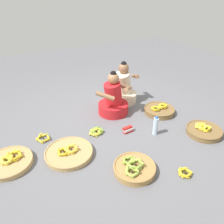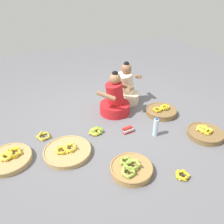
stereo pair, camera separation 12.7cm
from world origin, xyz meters
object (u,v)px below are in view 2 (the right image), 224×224
object	(u,v)px
vendor_woman_behind	(126,90)
banana_basket_near_vendor	(161,111)
loose_bananas_mid_right	(43,136)
water_bottle	(156,127)
banana_basket_near_bicycle	(131,168)
banana_basket_back_center	(67,151)
vendor_woman_front	(115,100)
loose_bananas_front_center	(96,131)
packet_carton_stack	(128,130)
loose_bananas_back_left	(182,175)
banana_basket_front_left	(8,159)
banana_basket_mid_left	(205,133)

from	to	relation	value
vendor_woman_behind	banana_basket_near_vendor	distance (m)	0.79
loose_bananas_mid_right	banana_basket_near_vendor	bearing A→B (deg)	-5.57
water_bottle	banana_basket_near_bicycle	bearing A→B (deg)	-144.48
vendor_woman_behind	banana_basket_back_center	bearing A→B (deg)	-145.01
vendor_woman_front	loose_bananas_mid_right	xyz separation A→B (m)	(-1.27, -0.20, -0.22)
banana_basket_back_center	loose_bananas_front_center	bearing A→B (deg)	27.99
banana_basket_near_vendor	packet_carton_stack	world-z (taller)	banana_basket_near_vendor
vendor_woman_front	vendor_woman_behind	bearing A→B (deg)	38.54
loose_bananas_back_left	packet_carton_stack	world-z (taller)	packet_carton_stack
loose_bananas_front_center	loose_bananas_back_left	world-z (taller)	loose_bananas_front_center
vendor_woman_front	loose_bananas_front_center	size ratio (longest dim) A/B	2.93
vendor_woman_behind	water_bottle	xyz separation A→B (m)	(-0.12, -1.15, -0.11)
banana_basket_back_center	packet_carton_stack	bearing A→B (deg)	4.33
vendor_woman_front	packet_carton_stack	xyz separation A→B (m)	(-0.08, -0.62, -0.20)
banana_basket_front_left	banana_basket_near_vendor	size ratio (longest dim) A/B	1.12
water_bottle	vendor_woman_behind	bearing A→B (deg)	84.20
water_bottle	loose_bananas_mid_right	bearing A→B (deg)	156.72
banana_basket_near_bicycle	loose_bananas_back_left	world-z (taller)	banana_basket_near_bicycle
banana_basket_near_vendor	loose_bananas_back_left	world-z (taller)	banana_basket_near_vendor
loose_bananas_front_center	water_bottle	size ratio (longest dim) A/B	0.87
banana_basket_near_vendor	loose_bananas_back_left	distance (m)	1.44
banana_basket_front_left	loose_bananas_back_left	xyz separation A→B (m)	(1.82, -1.16, -0.01)
vendor_woman_behind	banana_basket_mid_left	size ratio (longest dim) A/B	1.51
banana_basket_near_bicycle	loose_bananas_front_center	world-z (taller)	banana_basket_near_bicycle
packet_carton_stack	water_bottle	bearing A→B (deg)	-34.37
banana_basket_near_vendor	banana_basket_near_bicycle	bearing A→B (deg)	-140.17
banana_basket_back_center	packet_carton_stack	size ratio (longest dim) A/B	3.63
vendor_woman_front	banana_basket_near_bicycle	size ratio (longest dim) A/B	1.49
banana_basket_mid_left	loose_bananas_front_center	bearing A→B (deg)	151.47
vendor_woman_front	vendor_woman_behind	size ratio (longest dim) A/B	0.97
banana_basket_front_left	packet_carton_stack	distance (m)	1.69
banana_basket_near_bicycle	water_bottle	size ratio (longest dim) A/B	1.71
banana_basket_near_bicycle	loose_bananas_back_left	size ratio (longest dim) A/B	2.60
banana_basket_near_vendor	loose_bananas_mid_right	world-z (taller)	banana_basket_near_vendor
vendor_woman_front	loose_bananas_back_left	bearing A→B (deg)	-88.13
banana_basket_mid_left	loose_bananas_front_center	world-z (taller)	banana_basket_mid_left
banana_basket_near_bicycle	banana_basket_mid_left	world-z (taller)	banana_basket_near_bicycle
banana_basket_back_center	loose_bananas_back_left	size ratio (longest dim) A/B	3.21
banana_basket_near_vendor	banana_basket_back_center	size ratio (longest dim) A/B	0.83
loose_bananas_mid_right	loose_bananas_back_left	distance (m)	1.99
banana_basket_back_center	packet_carton_stack	distance (m)	0.97
banana_basket_near_bicycle	banana_basket_mid_left	size ratio (longest dim) A/B	0.99
packet_carton_stack	banana_basket_near_vendor	bearing A→B (deg)	16.52
banana_basket_front_left	banana_basket_near_bicycle	size ratio (longest dim) A/B	1.15
loose_bananas_mid_right	loose_bananas_front_center	bearing A→B (deg)	-16.53
banana_basket_near_vendor	packet_carton_stack	xyz separation A→B (m)	(-0.79, -0.23, -0.01)
banana_basket_front_left	banana_basket_near_bicycle	bearing A→B (deg)	-32.26
vendor_woman_behind	banana_basket_near_vendor	size ratio (longest dim) A/B	1.50
vendor_woman_behind	banana_basket_front_left	world-z (taller)	vendor_woman_behind
banana_basket_near_bicycle	loose_bananas_mid_right	xyz separation A→B (m)	(-0.83, 1.15, -0.03)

